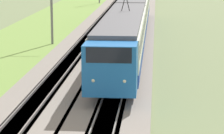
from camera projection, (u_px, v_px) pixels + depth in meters
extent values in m
cube|color=gray|center=(91.00, 36.00, 53.63)|extent=(240.00, 4.40, 0.30)
cube|color=gray|center=(132.00, 36.00, 53.29)|extent=(240.00, 4.40, 0.30)
cube|color=#4C4238|center=(91.00, 36.00, 53.63)|extent=(240.00, 1.57, 0.30)
cube|color=gray|center=(85.00, 34.00, 53.63)|extent=(240.00, 0.07, 0.15)
cube|color=gray|center=(96.00, 34.00, 53.54)|extent=(240.00, 0.07, 0.15)
cube|color=#4C4238|center=(132.00, 36.00, 53.29)|extent=(240.00, 1.57, 0.30)
cube|color=gray|center=(127.00, 34.00, 53.29)|extent=(240.00, 0.07, 0.15)
cube|color=gray|center=(137.00, 34.00, 53.20)|extent=(240.00, 0.07, 0.15)
cube|color=olive|center=(40.00, 36.00, 54.08)|extent=(240.00, 10.38, 0.12)
cube|color=blue|center=(110.00, 68.00, 28.13)|extent=(1.98, 2.83, 2.70)
cube|color=black|center=(110.00, 53.00, 27.65)|extent=(1.43, 2.36, 0.81)
sphere|color=#F2EAC6|center=(93.00, 80.00, 27.37)|extent=(0.20, 0.20, 0.20)
sphere|color=#F2EAC6|center=(125.00, 81.00, 27.24)|extent=(0.20, 0.20, 0.20)
cube|color=navy|center=(123.00, 50.00, 38.80)|extent=(19.50, 2.95, 0.76)
cube|color=silver|center=(123.00, 32.00, 38.52)|extent=(19.50, 2.95, 1.94)
cube|color=black|center=(123.00, 30.00, 38.49)|extent=(17.94, 2.97, 0.82)
cube|color=#515156|center=(123.00, 17.00, 38.29)|extent=(19.50, 2.71, 0.25)
cube|color=black|center=(123.00, 59.00, 38.94)|extent=(18.52, 2.51, 0.55)
cylinder|color=black|center=(106.00, 83.00, 31.20)|extent=(0.86, 0.12, 0.86)
cylinder|color=black|center=(124.00, 83.00, 31.12)|extent=(0.86, 0.12, 0.86)
cube|color=navy|center=(135.00, 17.00, 59.35)|extent=(21.48, 2.95, 0.76)
cube|color=silver|center=(135.00, 5.00, 59.07)|extent=(21.48, 2.95, 1.94)
cube|color=black|center=(135.00, 3.00, 59.04)|extent=(19.77, 2.97, 0.82)
cube|color=black|center=(135.00, 23.00, 59.49)|extent=(20.41, 2.51, 0.55)
cylinder|color=black|center=(123.00, 4.00, 41.01)|extent=(0.06, 0.33, 1.08)
cylinder|color=black|center=(128.00, 4.00, 40.98)|extent=(0.06, 0.33, 1.08)
cube|color=black|center=(115.00, 97.00, 31.35)|extent=(0.10, 0.10, 0.00)
cylinder|color=slate|center=(51.00, 5.00, 48.39)|extent=(0.22, 0.22, 7.38)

